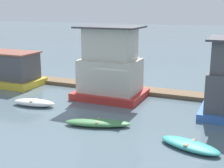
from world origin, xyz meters
The scene contains 8 objects.
ground_plane centered at (0.00, 0.00, 0.00)m, with size 200.00×200.00×0.00m, color slate.
dock_walkway centered at (0.00, 2.66, 0.15)m, with size 33.80×1.67×0.30m, color brown.
houseboat_yellow centered at (-10.36, 0.50, 1.36)m, with size 5.47×3.32×2.91m.
houseboat_red centered at (-0.69, 0.27, 2.30)m, with size 5.03×3.80×5.31m.
dinghy_white centered at (-4.67, -3.73, 0.24)m, with size 3.15×1.49×0.48m.
dinghy_green centered at (0.99, -5.34, 0.19)m, with size 3.91×2.10×0.38m.
dinghy_teal centered at (6.35, -6.23, 0.18)m, with size 3.26×2.06×0.35m.
mooring_post_far_right centered at (-10.44, 1.57, 0.61)m, with size 0.29×0.29×1.21m, color #846B4C.
Camera 1 is at (8.42, -20.42, 6.64)m, focal length 50.00 mm.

